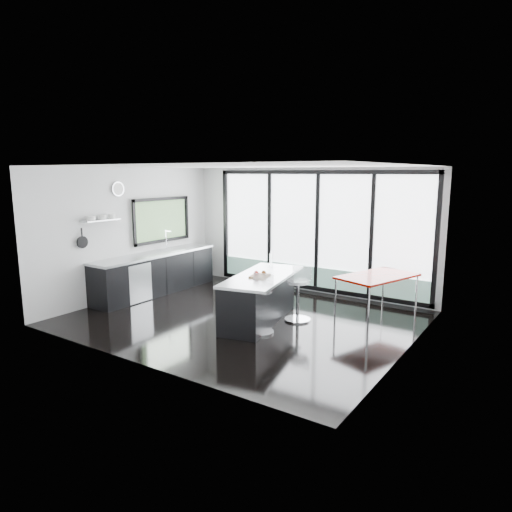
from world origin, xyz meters
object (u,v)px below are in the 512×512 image
Objects in this scene: bar_stool_near at (260,311)px; red_table at (376,296)px; bar_stool_far at (298,300)px; island at (259,298)px.

red_table is at bearing 44.62° from bar_stool_near.
red_table is (1.13, 1.00, 0.02)m from bar_stool_far.
bar_stool_near is 1.00× the size of bar_stool_far.
bar_stool_far is 0.51× the size of red_table.
island is 0.63m from bar_stool_near.
bar_stool_near is at bearing -124.84° from red_table.
island is 2.22m from red_table.
bar_stool_near is at bearing -55.48° from island.
bar_stool_far is at bearing 36.46° from island.
bar_stool_far is at bearing 66.40° from bar_stool_near.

